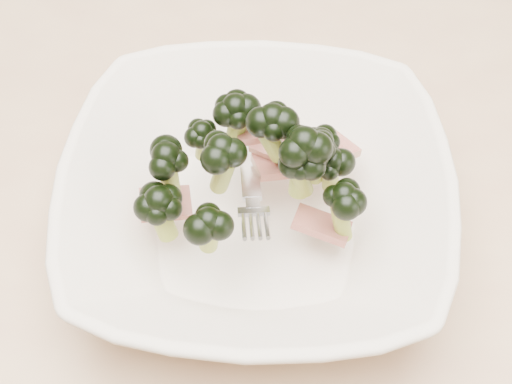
# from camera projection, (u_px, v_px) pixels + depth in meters

# --- Properties ---
(dining_table) EXTENTS (1.20, 0.80, 0.75)m
(dining_table) POSITION_uv_depth(u_px,v_px,m) (179.00, 307.00, 0.67)
(dining_table) COLOR tan
(dining_table) RESTS_ON ground
(broccoli_dish) EXTENTS (0.35, 0.35, 0.13)m
(broccoli_dish) POSITION_uv_depth(u_px,v_px,m) (256.00, 198.00, 0.57)
(broccoli_dish) COLOR beige
(broccoli_dish) RESTS_ON dining_table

